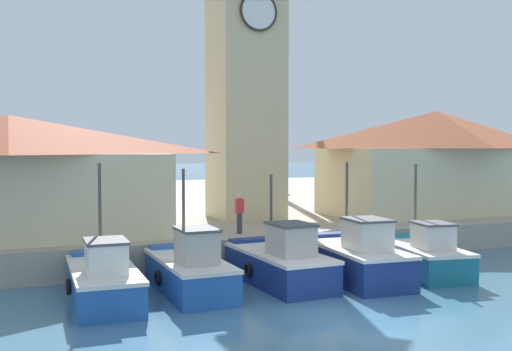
# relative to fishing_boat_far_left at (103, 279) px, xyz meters

# --- Properties ---
(ground_plane) EXTENTS (300.00, 300.00, 0.00)m
(ground_plane) POSITION_rel_fishing_boat_far_left_xyz_m (5.78, -4.63, -0.69)
(ground_plane) COLOR teal
(quay_wharf) EXTENTS (120.00, 40.00, 1.18)m
(quay_wharf) POSITION_rel_fishing_boat_far_left_xyz_m (5.78, 22.84, -0.10)
(quay_wharf) COLOR #A89E89
(quay_wharf) RESTS_ON ground
(fishing_boat_far_left) EXTENTS (2.08, 5.15, 4.20)m
(fishing_boat_far_left) POSITION_rel_fishing_boat_far_left_xyz_m (0.00, 0.00, 0.00)
(fishing_boat_far_left) COLOR #2356A8
(fishing_boat_far_left) RESTS_ON ground
(fishing_boat_left_outer) EXTENTS (2.01, 4.97, 3.99)m
(fishing_boat_left_outer) POSITION_rel_fishing_boat_far_left_xyz_m (2.75, 0.11, 0.05)
(fishing_boat_left_outer) COLOR #2356A8
(fishing_boat_left_outer) RESTS_ON ground
(fishing_boat_left_inner) EXTENTS (2.27, 5.15, 3.73)m
(fishing_boat_left_inner) POSITION_rel_fishing_boat_far_left_xyz_m (5.96, 0.11, 0.05)
(fishing_boat_left_inner) COLOR navy
(fishing_boat_left_inner) RESTS_ON ground
(fishing_boat_mid_left) EXTENTS (2.46, 5.32, 4.15)m
(fishing_boat_mid_left) POSITION_rel_fishing_boat_far_left_xyz_m (8.67, -0.38, 0.09)
(fishing_boat_mid_left) COLOR navy
(fishing_boat_mid_left) RESTS_ON ground
(fishing_boat_center) EXTENTS (2.66, 4.80, 4.06)m
(fishing_boat_center) POSITION_rel_fishing_boat_far_left_xyz_m (11.51, -0.43, 0.00)
(fishing_boat_center) COLOR #196B7F
(fishing_boat_center) RESTS_ON ground
(clock_tower) EXTENTS (3.69, 3.69, 15.66)m
(clock_tower) POSITION_rel_fishing_boat_far_left_xyz_m (8.24, 9.19, 7.89)
(clock_tower) COLOR beige
(clock_tower) RESTS_ON quay_wharf
(warehouse_left) EXTENTS (12.10, 5.54, 4.74)m
(warehouse_left) POSITION_rel_fishing_boat_far_left_xyz_m (-2.59, 6.30, 2.92)
(warehouse_left) COLOR beige
(warehouse_left) RESTS_ON quay_wharf
(warehouse_right) EXTENTS (12.12, 5.87, 5.43)m
(warehouse_right) POSITION_rel_fishing_boat_far_left_xyz_m (18.41, 7.35, 3.27)
(warehouse_right) COLOR beige
(warehouse_right) RESTS_ON quay_wharf
(port_crane_far) EXTENTS (4.84, 8.86, 16.99)m
(port_crane_far) POSITION_rel_fishing_boat_far_left_xyz_m (15.78, 23.26, 6.79)
(port_crane_far) COLOR maroon
(port_crane_far) RESTS_ON quay_wharf
(dock_worker_near_tower) EXTENTS (0.34, 0.22, 1.62)m
(dock_worker_near_tower) POSITION_rel_fishing_boat_far_left_xyz_m (6.03, 4.24, 1.34)
(dock_worker_near_tower) COLOR #33333D
(dock_worker_near_tower) RESTS_ON quay_wharf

